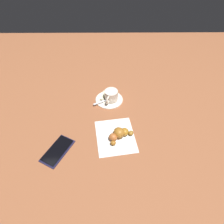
# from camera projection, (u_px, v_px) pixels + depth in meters

# --- Properties ---
(ground_plane) EXTENTS (1.80, 1.80, 0.00)m
(ground_plane) POSITION_uv_depth(u_px,v_px,m) (113.00, 119.00, 0.85)
(ground_plane) COLOR brown
(saucer) EXTENTS (0.13, 0.13, 0.01)m
(saucer) POSITION_uv_depth(u_px,v_px,m) (109.00, 99.00, 0.93)
(saucer) COLOR beige
(saucer) RESTS_ON ground
(espresso_cup) EXTENTS (0.09, 0.06, 0.05)m
(espresso_cup) POSITION_uv_depth(u_px,v_px,m) (111.00, 95.00, 0.91)
(espresso_cup) COLOR beige
(espresso_cup) RESTS_ON saucer
(teaspoon) EXTENTS (0.07, 0.12, 0.01)m
(teaspoon) POSITION_uv_depth(u_px,v_px,m) (110.00, 98.00, 0.92)
(teaspoon) COLOR silver
(teaspoon) RESTS_ON saucer
(sugar_packet) EXTENTS (0.07, 0.04, 0.01)m
(sugar_packet) POSITION_uv_depth(u_px,v_px,m) (103.00, 95.00, 0.94)
(sugar_packet) COLOR beige
(sugar_packet) RESTS_ON saucer
(napkin) EXTENTS (0.20, 0.18, 0.00)m
(napkin) POSITION_uv_depth(u_px,v_px,m) (115.00, 136.00, 0.78)
(napkin) COLOR white
(napkin) RESTS_ON ground
(croissant) EXTENTS (0.08, 0.10, 0.04)m
(croissant) POSITION_uv_depth(u_px,v_px,m) (119.00, 134.00, 0.76)
(croissant) COLOR olive
(croissant) RESTS_ON napkin
(cell_phone) EXTENTS (0.15, 0.12, 0.01)m
(cell_phone) POSITION_uv_depth(u_px,v_px,m) (58.00, 150.00, 0.72)
(cell_phone) COLOR #1D1B37
(cell_phone) RESTS_ON ground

